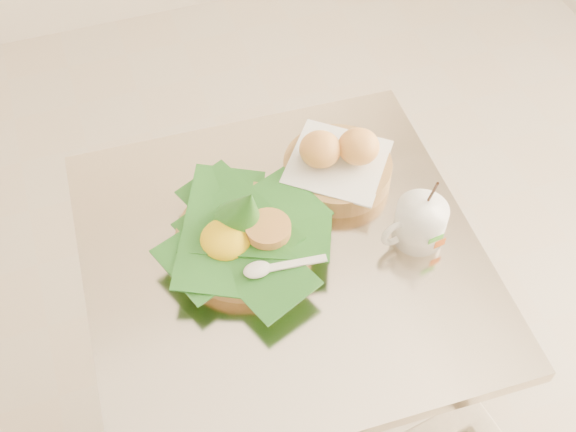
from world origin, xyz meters
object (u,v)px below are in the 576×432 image
object	(u,v)px
bread_basket	(338,163)
coffee_mug	(419,223)
rice_basket	(244,233)
cafe_table	(283,317)

from	to	relation	value
bread_basket	coffee_mug	bearing A→B (deg)	-66.47
bread_basket	coffee_mug	size ratio (longest dim) A/B	1.56
rice_basket	bread_basket	distance (m)	0.24
cafe_table	bread_basket	distance (m)	0.34
cafe_table	bread_basket	xyz separation A→B (m)	(0.16, 0.14, 0.26)
rice_basket	coffee_mug	xyz separation A→B (m)	(0.30, -0.08, 0.00)
rice_basket	coffee_mug	size ratio (longest dim) A/B	1.90
cafe_table	coffee_mug	world-z (taller)	coffee_mug
rice_basket	bread_basket	xyz separation A→B (m)	(0.22, 0.10, -0.00)
cafe_table	bread_basket	bearing A→B (deg)	40.88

